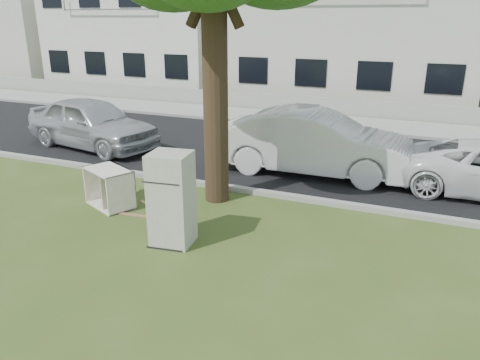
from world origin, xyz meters
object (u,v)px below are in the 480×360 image
at_px(fridge, 172,199).
at_px(car_left, 92,123).
at_px(cabinet, 110,188).
at_px(car_center, 315,142).

distance_m(fridge, car_left, 7.56).
xyz_separation_m(cabinet, car_center, (3.55, 3.99, 0.42)).
height_order(fridge, cabinet, fridge).
xyz_separation_m(car_center, car_left, (-7.16, -0.17, -0.05)).
distance_m(fridge, cabinet, 2.46).
bearing_deg(fridge, car_center, 67.34).
height_order(fridge, car_center, fridge).
distance_m(fridge, car_center, 5.19).
distance_m(cabinet, car_center, 5.36).
distance_m(cabinet, car_left, 5.27).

